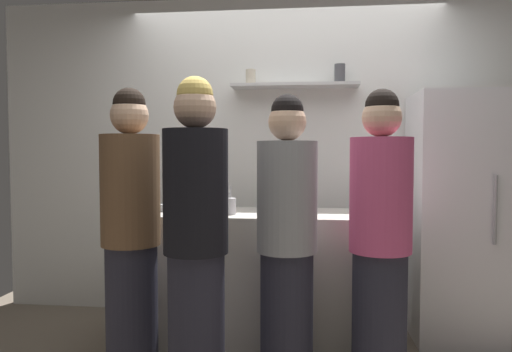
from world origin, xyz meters
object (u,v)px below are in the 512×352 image
(wine_bottle_pale_glass, at_px, (363,195))
(water_bottle_plastic, at_px, (294,195))
(wine_bottle_amber_glass, at_px, (125,194))
(person_pink_top, at_px, (380,244))
(wine_bottle_green_glass, at_px, (202,198))
(refrigerator, at_px, (454,216))
(wine_bottle_dark_glass, at_px, (265,192))
(person_brown_jacket, at_px, (131,237))
(utensil_holder, at_px, (229,206))
(person_blonde, at_px, (196,244))
(person_grey_hoodie, at_px, (287,244))
(baking_pan, at_px, (185,207))

(wine_bottle_pale_glass, relative_size, water_bottle_plastic, 1.42)
(wine_bottle_amber_glass, distance_m, person_pink_top, 1.71)
(wine_bottle_green_glass, bearing_deg, wine_bottle_pale_glass, 2.59)
(refrigerator, distance_m, wine_bottle_green_glass, 1.81)
(wine_bottle_amber_glass, bearing_deg, wine_bottle_dark_glass, 18.45)
(wine_bottle_pale_glass, xyz_separation_m, person_brown_jacket, (-1.37, -0.51, -0.21))
(refrigerator, distance_m, water_bottle_plastic, 1.17)
(wine_bottle_amber_glass, xyz_separation_m, wine_bottle_dark_glass, (0.93, 0.31, 0.00))
(refrigerator, bearing_deg, utensil_holder, -164.51)
(wine_bottle_green_glass, bearing_deg, person_blonde, -79.98)
(wine_bottle_dark_glass, bearing_deg, wine_bottle_pale_glass, -22.02)
(wine_bottle_dark_glass, relative_size, wine_bottle_pale_glass, 0.99)
(utensil_holder, distance_m, person_grey_hoodie, 0.62)
(person_blonde, bearing_deg, wine_bottle_amber_glass, 145.73)
(water_bottle_plastic, height_order, person_brown_jacket, person_brown_jacket)
(person_blonde, bearing_deg, person_brown_jacket, 165.21)
(wine_bottle_green_glass, height_order, person_pink_top, person_pink_top)
(wine_bottle_green_glass, bearing_deg, baking_pan, 132.59)
(refrigerator, xyz_separation_m, wine_bottle_pale_glass, (-0.69, -0.39, 0.18))
(wine_bottle_dark_glass, bearing_deg, refrigerator, 5.08)
(wine_bottle_dark_glass, xyz_separation_m, wine_bottle_pale_glass, (0.67, -0.27, 0.00))
(wine_bottle_green_glass, height_order, water_bottle_plastic, wine_bottle_green_glass)
(utensil_holder, bearing_deg, wine_bottle_dark_glass, 56.47)
(utensil_holder, height_order, person_blonde, person_blonde)
(wine_bottle_green_glass, bearing_deg, person_pink_top, -21.65)
(person_pink_top, bearing_deg, person_grey_hoodie, -84.52)
(wine_bottle_green_glass, bearing_deg, water_bottle_plastic, 24.90)
(refrigerator, relative_size, person_blonde, 1.02)
(person_blonde, xyz_separation_m, person_grey_hoodie, (0.46, 0.24, -0.04))
(wine_bottle_amber_glass, relative_size, person_pink_top, 0.19)
(water_bottle_plastic, bearing_deg, utensil_holder, -146.92)
(baking_pan, bearing_deg, refrigerator, 7.51)
(refrigerator, relative_size, person_brown_jacket, 1.03)
(refrigerator, relative_size, person_pink_top, 1.04)
(wine_bottle_amber_glass, xyz_separation_m, wine_bottle_green_glass, (0.54, -0.01, -0.02))
(refrigerator, relative_size, wine_bottle_pale_glass, 5.22)
(wine_bottle_green_glass, relative_size, person_grey_hoodie, 0.17)
(wine_bottle_amber_glass, relative_size, wine_bottle_pale_glass, 0.95)
(person_brown_jacket, bearing_deg, refrigerator, -120.30)
(refrigerator, xyz_separation_m, water_bottle_plastic, (-1.14, -0.16, 0.16))
(wine_bottle_dark_glass, bearing_deg, person_grey_hoodie, -75.33)
(refrigerator, height_order, wine_bottle_pale_glass, refrigerator)
(person_pink_top, bearing_deg, wine_bottle_amber_glass, -99.91)
(wine_bottle_amber_glass, relative_size, person_blonde, 0.19)
(wine_bottle_dark_glass, bearing_deg, utensil_holder, -123.53)
(wine_bottle_pale_glass, height_order, person_pink_top, person_pink_top)
(baking_pan, relative_size, person_pink_top, 0.20)
(baking_pan, distance_m, utensil_holder, 0.40)
(baking_pan, relative_size, person_grey_hoodie, 0.20)
(wine_bottle_amber_glass, height_order, person_pink_top, person_pink_top)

